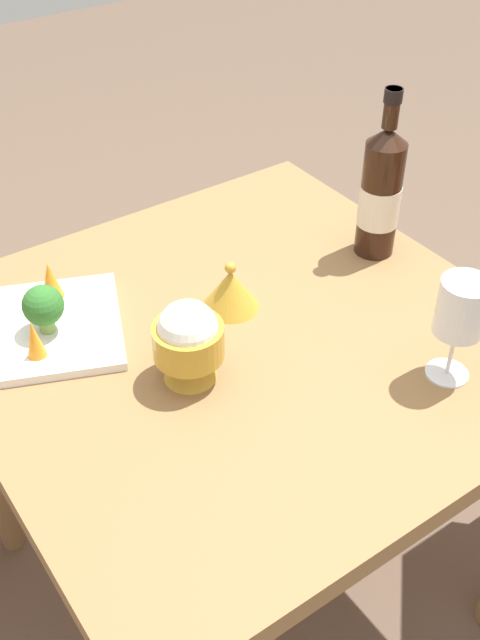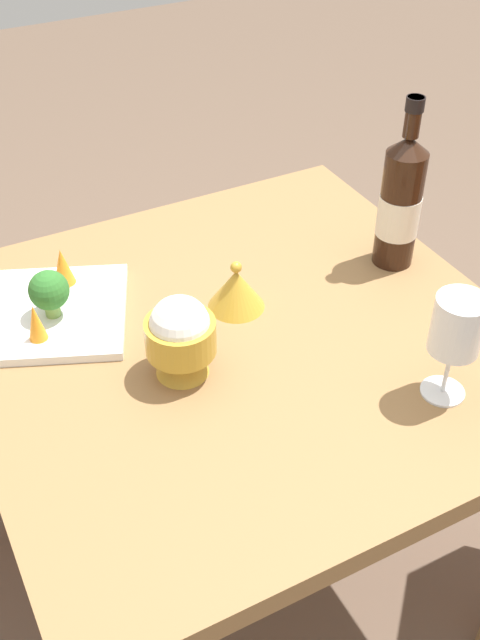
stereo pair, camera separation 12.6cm
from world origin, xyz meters
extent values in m
plane|color=brown|center=(0.00, 0.00, 0.00)|extent=(8.00, 8.00, 0.00)
cube|color=olive|center=(0.00, 0.00, 0.71)|extent=(0.89, 0.89, 0.04)
cylinder|color=olive|center=(0.39, -0.39, 0.34)|extent=(0.05, 0.05, 0.69)
cylinder|color=black|center=(0.06, -0.36, 0.84)|extent=(0.08, 0.07, 0.22)
cone|color=black|center=(0.06, -0.36, 0.96)|extent=(0.08, 0.07, 0.03)
cylinder|color=black|center=(0.06, -0.36, 1.01)|extent=(0.03, 0.03, 0.07)
cylinder|color=black|center=(0.06, -0.36, 1.04)|extent=(0.03, 0.03, 0.02)
cylinder|color=silver|center=(0.06, -0.36, 0.83)|extent=(0.08, 0.08, 0.08)
cylinder|color=white|center=(-0.27, -0.21, 0.73)|extent=(0.07, 0.07, 0.00)
cylinder|color=white|center=(-0.27, -0.21, 0.77)|extent=(0.01, 0.01, 0.08)
cylinder|color=white|center=(-0.27, -0.21, 0.86)|extent=(0.08, 0.08, 0.09)
cone|color=gold|center=(-0.04, 0.12, 0.75)|extent=(0.08, 0.08, 0.04)
cylinder|color=gold|center=(-0.04, 0.12, 0.80)|extent=(0.11, 0.11, 0.05)
sphere|color=white|center=(-0.04, 0.12, 0.82)|extent=(0.09, 0.09, 0.09)
cone|color=gold|center=(0.07, -0.03, 0.76)|extent=(0.10, 0.10, 0.07)
sphere|color=gold|center=(0.07, -0.03, 0.81)|extent=(0.02, 0.02, 0.02)
cube|color=white|center=(0.19, 0.26, 0.73)|extent=(0.33, 0.33, 0.02)
cylinder|color=#729E4C|center=(0.17, 0.27, 0.76)|extent=(0.03, 0.03, 0.03)
sphere|color=#2D6B28|center=(0.17, 0.27, 0.79)|extent=(0.07, 0.07, 0.07)
cone|color=orange|center=(0.13, 0.30, 0.78)|extent=(0.03, 0.03, 0.07)
cone|color=orange|center=(0.26, 0.22, 0.78)|extent=(0.04, 0.04, 0.07)
camera|label=1|loc=(-0.80, 0.56, 1.55)|focal=42.75mm
camera|label=2|loc=(-0.87, 0.45, 1.55)|focal=42.75mm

